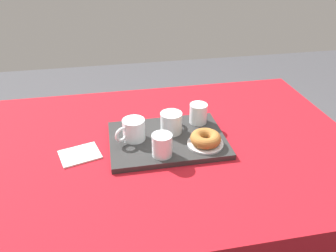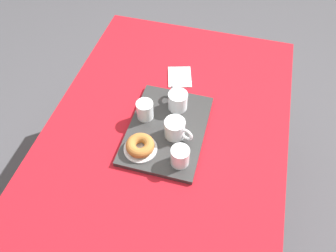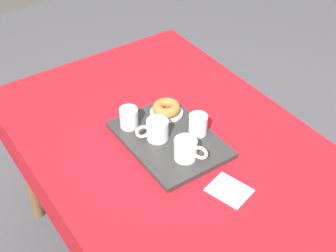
% 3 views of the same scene
% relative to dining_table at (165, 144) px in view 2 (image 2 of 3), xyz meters
% --- Properties ---
extents(ground_plane, '(6.00, 6.00, 0.00)m').
position_rel_dining_table_xyz_m(ground_plane, '(0.00, 0.00, -0.68)').
color(ground_plane, '#47474C').
extents(dining_table, '(1.45, 1.01, 0.78)m').
position_rel_dining_table_xyz_m(dining_table, '(0.00, 0.00, 0.00)').
color(dining_table, '#A8141E').
rests_on(dining_table, ground).
extents(serving_tray, '(0.43, 0.31, 0.02)m').
position_rel_dining_table_xyz_m(serving_tray, '(0.00, -0.01, 0.11)').
color(serving_tray, '#2D2D2D').
rests_on(serving_tray, dining_table).
extents(tea_mug_left, '(0.08, 0.12, 0.08)m').
position_rel_dining_table_xyz_m(tea_mug_left, '(-0.02, -0.05, 0.16)').
color(tea_mug_left, white).
rests_on(tea_mug_left, serving_tray).
extents(tea_mug_right, '(0.12, 0.09, 0.08)m').
position_rel_dining_table_xyz_m(tea_mug_right, '(0.13, -0.02, 0.16)').
color(tea_mug_right, white).
rests_on(tea_mug_right, serving_tray).
extents(water_glass_near, '(0.07, 0.07, 0.08)m').
position_rel_dining_table_xyz_m(water_glass_near, '(-0.14, -0.10, 0.16)').
color(water_glass_near, white).
rests_on(water_glass_near, serving_tray).
extents(water_glass_far, '(0.07, 0.07, 0.08)m').
position_rel_dining_table_xyz_m(water_glass_far, '(0.04, 0.10, 0.15)').
color(water_glass_far, white).
rests_on(water_glass_far, serving_tray).
extents(donut_plate_left, '(0.13, 0.13, 0.01)m').
position_rel_dining_table_xyz_m(donut_plate_left, '(-0.13, 0.07, 0.12)').
color(donut_plate_left, silver).
rests_on(donut_plate_left, serving_tray).
extents(sugar_donut_left, '(0.11, 0.11, 0.04)m').
position_rel_dining_table_xyz_m(sugar_donut_left, '(-0.13, 0.07, 0.15)').
color(sugar_donut_left, '#A3662D').
rests_on(sugar_donut_left, donut_plate_left).
extents(paper_napkin, '(0.16, 0.14, 0.01)m').
position_rel_dining_table_xyz_m(paper_napkin, '(0.33, 0.02, 0.10)').
color(paper_napkin, white).
rests_on(paper_napkin, dining_table).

